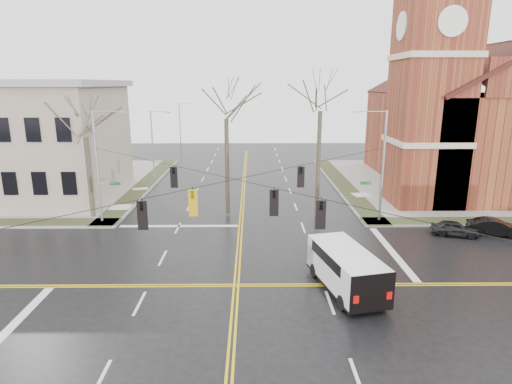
{
  "coord_description": "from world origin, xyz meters",
  "views": [
    {
      "loc": [
        0.9,
        -22.31,
        11.17
      ],
      "look_at": [
        1.19,
        6.0,
        3.97
      ],
      "focal_mm": 30.0,
      "sensor_mm": 36.0,
      "label": 1
    }
  ],
  "objects_px": {
    "tree_nw_far": "(85,131)",
    "tree_nw_near": "(226,112)",
    "parked_car_b": "(495,227)",
    "tree_ne": "(321,104)",
    "signal_pole_ne": "(381,163)",
    "streetlight_north_b": "(181,126)",
    "streetlight_north_a": "(154,142)",
    "cargo_van": "(344,266)",
    "parked_car_a": "(455,228)",
    "signal_pole_nw": "(99,164)",
    "church": "(470,109)"
  },
  "relations": [
    {
      "from": "tree_nw_far",
      "to": "tree_nw_near",
      "type": "height_order",
      "value": "tree_nw_near"
    },
    {
      "from": "parked_car_b",
      "to": "tree_ne",
      "type": "distance_m",
      "value": 16.42
    },
    {
      "from": "signal_pole_ne",
      "to": "streetlight_north_b",
      "type": "xyz_separation_m",
      "value": [
        -21.97,
        36.5,
        -0.48
      ]
    },
    {
      "from": "streetlight_north_a",
      "to": "tree_ne",
      "type": "relative_size",
      "value": 0.61
    },
    {
      "from": "cargo_van",
      "to": "tree_ne",
      "type": "xyz_separation_m",
      "value": [
        0.57,
        13.93,
        8.17
      ]
    },
    {
      "from": "cargo_van",
      "to": "streetlight_north_b",
      "type": "bearing_deg",
      "value": 96.29
    },
    {
      "from": "streetlight_north_b",
      "to": "tree_nw_near",
      "type": "xyz_separation_m",
      "value": [
        9.45,
        -34.5,
        4.38
      ]
    },
    {
      "from": "cargo_van",
      "to": "parked_car_b",
      "type": "relative_size",
      "value": 1.68
    },
    {
      "from": "signal_pole_ne",
      "to": "parked_car_b",
      "type": "relative_size",
      "value": 2.35
    },
    {
      "from": "signal_pole_ne",
      "to": "parked_car_a",
      "type": "xyz_separation_m",
      "value": [
        4.88,
        -3.44,
        -4.37
      ]
    },
    {
      "from": "streetlight_north_a",
      "to": "tree_nw_far",
      "type": "height_order",
      "value": "tree_nw_far"
    },
    {
      "from": "parked_car_b",
      "to": "tree_nw_far",
      "type": "bearing_deg",
      "value": 98.0
    },
    {
      "from": "signal_pole_ne",
      "to": "streetlight_north_a",
      "type": "relative_size",
      "value": 1.12
    },
    {
      "from": "signal_pole_nw",
      "to": "parked_car_a",
      "type": "relative_size",
      "value": 2.67
    },
    {
      "from": "cargo_van",
      "to": "tree_nw_far",
      "type": "distance_m",
      "value": 23.58
    },
    {
      "from": "streetlight_north_a",
      "to": "cargo_van",
      "type": "relative_size",
      "value": 1.24
    },
    {
      "from": "signal_pole_nw",
      "to": "cargo_van",
      "type": "relative_size",
      "value": 1.4
    },
    {
      "from": "signal_pole_ne",
      "to": "tree_ne",
      "type": "height_order",
      "value": "tree_ne"
    },
    {
      "from": "parked_car_a",
      "to": "tree_nw_far",
      "type": "bearing_deg",
      "value": 96.86
    },
    {
      "from": "tree_nw_far",
      "to": "tree_nw_near",
      "type": "relative_size",
      "value": 0.83
    },
    {
      "from": "parked_car_b",
      "to": "tree_nw_far",
      "type": "relative_size",
      "value": 0.38
    },
    {
      "from": "cargo_van",
      "to": "parked_car_b",
      "type": "height_order",
      "value": "cargo_van"
    },
    {
      "from": "parked_car_b",
      "to": "church",
      "type": "bearing_deg",
      "value": -2.15
    },
    {
      "from": "streetlight_north_a",
      "to": "signal_pole_nw",
      "type": "bearing_deg",
      "value": -92.32
    },
    {
      "from": "tree_nw_far",
      "to": "cargo_van",
      "type": "bearing_deg",
      "value": -35.08
    },
    {
      "from": "tree_ne",
      "to": "parked_car_a",
      "type": "bearing_deg",
      "value": -29.7
    },
    {
      "from": "church",
      "to": "signal_pole_ne",
      "type": "distance_m",
      "value": 19.22
    },
    {
      "from": "cargo_van",
      "to": "tree_ne",
      "type": "height_order",
      "value": "tree_ne"
    },
    {
      "from": "church",
      "to": "parked_car_a",
      "type": "distance_m",
      "value": 20.36
    },
    {
      "from": "parked_car_a",
      "to": "tree_ne",
      "type": "xyz_separation_m",
      "value": [
        -9.61,
        5.48,
        8.97
      ]
    },
    {
      "from": "cargo_van",
      "to": "tree_nw_far",
      "type": "xyz_separation_m",
      "value": [
        -18.65,
        13.1,
        6.03
      ]
    },
    {
      "from": "church",
      "to": "tree_nw_near",
      "type": "relative_size",
      "value": 2.25
    },
    {
      "from": "streetlight_north_b",
      "to": "tree_nw_far",
      "type": "bearing_deg",
      "value": -93.21
    },
    {
      "from": "streetlight_north_b",
      "to": "tree_nw_near",
      "type": "bearing_deg",
      "value": -74.68
    },
    {
      "from": "parked_car_b",
      "to": "tree_nw_near",
      "type": "relative_size",
      "value": 0.31
    },
    {
      "from": "streetlight_north_a",
      "to": "streetlight_north_b",
      "type": "relative_size",
      "value": 1.0
    },
    {
      "from": "church",
      "to": "cargo_van",
      "type": "relative_size",
      "value": 4.27
    },
    {
      "from": "signal_pole_ne",
      "to": "cargo_van",
      "type": "xyz_separation_m",
      "value": [
        -5.3,
        -11.89,
        -3.58
      ]
    },
    {
      "from": "signal_pole_nw",
      "to": "cargo_van",
      "type": "distance_m",
      "value": 21.33
    },
    {
      "from": "streetlight_north_b",
      "to": "cargo_van",
      "type": "relative_size",
      "value": 1.24
    },
    {
      "from": "signal_pole_ne",
      "to": "parked_car_b",
      "type": "height_order",
      "value": "signal_pole_ne"
    },
    {
      "from": "parked_car_a",
      "to": "parked_car_b",
      "type": "distance_m",
      "value": 3.1
    },
    {
      "from": "signal_pole_nw",
      "to": "tree_ne",
      "type": "height_order",
      "value": "tree_ne"
    },
    {
      "from": "streetlight_north_b",
      "to": "parked_car_a",
      "type": "xyz_separation_m",
      "value": [
        26.85,
        -39.94,
        -3.89
      ]
    },
    {
      "from": "streetlight_north_b",
      "to": "tree_nw_near",
      "type": "relative_size",
      "value": 0.65
    },
    {
      "from": "parked_car_b",
      "to": "tree_nw_near",
      "type": "xyz_separation_m",
      "value": [
        -20.49,
        5.33,
        8.22
      ]
    },
    {
      "from": "parked_car_a",
      "to": "church",
      "type": "bearing_deg",
      "value": -11.11
    },
    {
      "from": "cargo_van",
      "to": "tree_nw_near",
      "type": "relative_size",
      "value": 0.53
    },
    {
      "from": "streetlight_north_a",
      "to": "tree_nw_near",
      "type": "distance_m",
      "value": 17.85
    },
    {
      "from": "church",
      "to": "tree_nw_far",
      "type": "height_order",
      "value": "church"
    }
  ]
}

